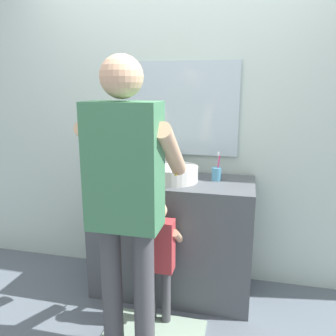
{
  "coord_description": "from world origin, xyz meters",
  "views": [
    {
      "loc": [
        0.53,
        -2.07,
        1.56
      ],
      "look_at": [
        0.0,
        0.15,
        1.02
      ],
      "focal_mm": 36.8,
      "sensor_mm": 36.0,
      "label": 1
    }
  ],
  "objects_px": {
    "toothbrush_cup": "(217,174)",
    "child_toddler": "(159,252)",
    "adult_parent": "(126,185)",
    "soap_bottle": "(130,170)"
  },
  "relations": [
    {
      "from": "soap_bottle",
      "to": "adult_parent",
      "type": "height_order",
      "value": "adult_parent"
    },
    {
      "from": "child_toddler",
      "to": "soap_bottle",
      "type": "bearing_deg",
      "value": 130.06
    },
    {
      "from": "child_toddler",
      "to": "adult_parent",
      "type": "relative_size",
      "value": 0.5
    },
    {
      "from": "toothbrush_cup",
      "to": "child_toddler",
      "type": "bearing_deg",
      "value": -123.55
    },
    {
      "from": "toothbrush_cup",
      "to": "child_toddler",
      "type": "height_order",
      "value": "toothbrush_cup"
    },
    {
      "from": "toothbrush_cup",
      "to": "adult_parent",
      "type": "height_order",
      "value": "adult_parent"
    },
    {
      "from": "child_toddler",
      "to": "adult_parent",
      "type": "bearing_deg",
      "value": -113.6
    },
    {
      "from": "toothbrush_cup",
      "to": "soap_bottle",
      "type": "bearing_deg",
      "value": -171.68
    },
    {
      "from": "soap_bottle",
      "to": "adult_parent",
      "type": "distance_m",
      "value": 0.68
    },
    {
      "from": "adult_parent",
      "to": "child_toddler",
      "type": "bearing_deg",
      "value": 66.4
    }
  ]
}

